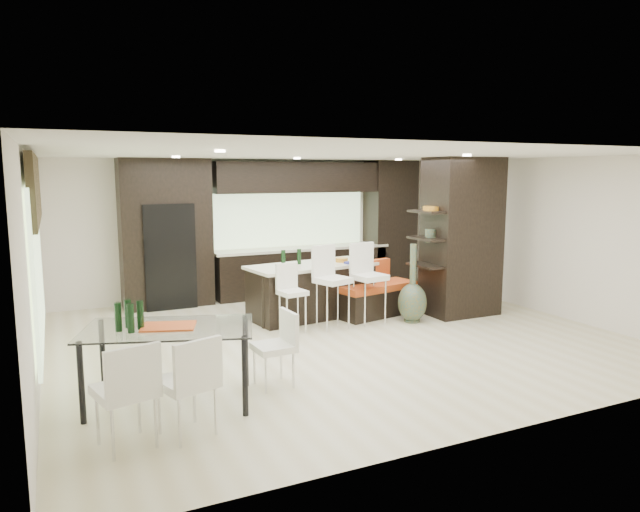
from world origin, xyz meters
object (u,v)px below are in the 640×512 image
stool_left (293,305)px  chair_end (274,352)px  kitchen_island (312,290)px  bench (377,299)px  floor_vase (413,283)px  chair_near (187,389)px  stool_right (369,291)px  chair_far (125,398)px  stool_mid (333,295)px  dining_table (170,365)px

stool_left → chair_end: bearing=-127.1°
kitchen_island → bench: (1.05, -0.40, -0.17)m
kitchen_island → chair_end: kitchen_island is taller
floor_vase → chair_end: 3.54m
kitchen_island → chair_near: (-2.89, -3.56, -0.01)m
chair_near → chair_end: chair_near is taller
stool_right → floor_vase: floor_vase is taller
bench → chair_far: chair_far is taller
stool_left → stool_right: (1.33, -0.04, 0.10)m
bench → stool_mid: bearing=-171.1°
chair_far → chair_end: 1.90m
chair_near → chair_far: (-0.54, -0.00, 0.01)m
kitchen_island → stool_right: 1.05m
kitchen_island → chair_far: size_ratio=2.40×
stool_right → bench: size_ratio=0.73×
dining_table → chair_near: size_ratio=1.95×
floor_vase → dining_table: size_ratio=0.75×
stool_mid → floor_vase: 1.38m
stool_right → chair_far: (-4.11, -2.77, -0.08)m
stool_right → bench: 0.61m
floor_vase → chair_end: bearing=-150.8°
bench → chair_near: chair_near is taller
dining_table → stool_mid: bearing=52.3°
stool_left → stool_right: stool_right is taller
stool_mid → stool_right: same height
kitchen_island → stool_mid: 0.80m
kitchen_island → chair_far: same height
stool_mid → bench: stool_mid is taller
stool_right → chair_near: stool_right is taller
kitchen_island → stool_left: (-0.67, -0.76, -0.03)m
stool_mid → floor_vase: (1.35, -0.23, 0.12)m
bench → floor_vase: (0.30, -0.63, 0.37)m
stool_right → kitchen_island: bearing=120.8°
kitchen_island → floor_vase: (1.35, -1.03, 0.20)m
kitchen_island → stool_right: (0.67, -0.80, 0.08)m
chair_far → bench: bearing=21.0°
bench → floor_vase: bearing=-76.5°
chair_near → stool_right: bearing=19.4°
dining_table → chair_near: 0.81m
bench → stool_left: bearing=179.8°
stool_mid → dining_table: 3.49m
chair_near → chair_end: bearing=16.4°
stool_mid → chair_far: size_ratio=1.17×
stool_left → stool_right: size_ratio=0.81×
dining_table → chair_end: dining_table is taller
stool_mid → stool_left: bearing=158.3°
stool_left → stool_mid: (0.67, -0.04, 0.10)m
kitchen_island → dining_table: 3.99m
chair_end → stool_right: bearing=-53.9°
stool_mid → dining_table: bearing=-163.9°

